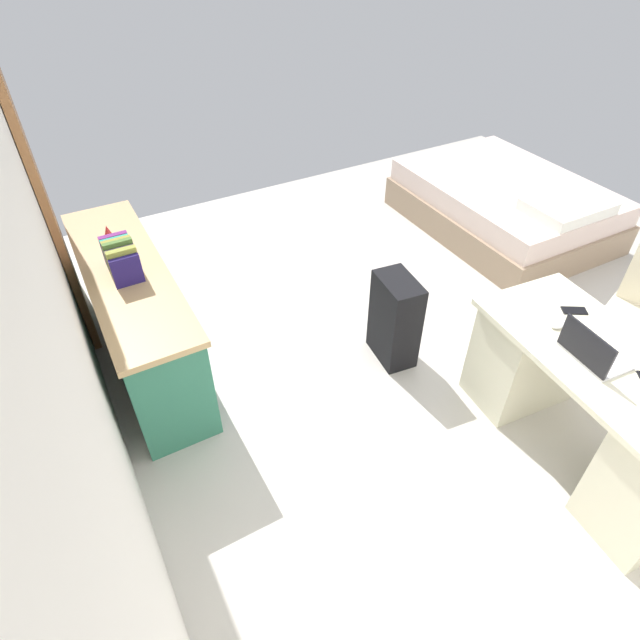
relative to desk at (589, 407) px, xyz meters
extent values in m
plane|color=beige|center=(1.10, -0.09, -0.38)|extent=(5.91, 5.91, 0.00)
cube|color=silver|center=(1.10, 2.36, 0.97)|extent=(4.32, 0.10, 2.70)
cube|color=#936038|center=(2.71, 2.28, 0.64)|extent=(0.88, 0.05, 2.04)
cube|color=beige|center=(0.00, 0.00, 0.33)|extent=(1.50, 0.79, 0.04)
cube|color=beige|center=(0.49, -0.05, -0.03)|extent=(0.45, 0.63, 0.69)
cylinder|color=black|center=(0.25, -0.74, -0.36)|extent=(0.52, 0.52, 0.04)
cylinder|color=black|center=(0.25, -0.74, -0.17)|extent=(0.06, 0.06, 0.42)
cube|color=beige|center=(0.25, -0.74, 0.08)|extent=(0.58, 0.58, 0.08)
cube|color=#2D7056|center=(2.00, 1.98, -0.02)|extent=(1.76, 0.44, 0.73)
cube|color=tan|center=(2.00, 1.98, 0.37)|extent=(1.80, 0.48, 0.04)
cube|color=#275F49|center=(1.61, 1.76, -0.18)|extent=(0.67, 0.01, 0.26)
cube|color=#275F49|center=(2.40, 1.76, -0.18)|extent=(0.67, 0.01, 0.26)
cube|color=gray|center=(2.16, -1.51, -0.24)|extent=(1.92, 1.43, 0.28)
cube|color=beige|center=(2.16, -1.51, 0.00)|extent=(1.86, 1.37, 0.20)
cube|color=white|center=(1.49, -1.50, 0.15)|extent=(0.49, 0.69, 0.10)
cube|color=black|center=(1.19, 0.46, -0.06)|extent=(0.38, 0.26, 0.65)
cube|color=#B7B7BC|center=(0.07, 0.04, 0.36)|extent=(0.33, 0.25, 0.02)
cube|color=black|center=(0.08, 0.15, 0.46)|extent=(0.31, 0.04, 0.19)
ellipsoid|color=white|center=(0.33, 0.02, 0.36)|extent=(0.07, 0.11, 0.03)
cube|color=black|center=(0.38, -0.17, 0.35)|extent=(0.13, 0.15, 0.01)
cube|color=navy|center=(1.81, 1.98, 0.48)|extent=(0.03, 0.17, 0.19)
cube|color=olive|center=(1.85, 1.98, 0.50)|extent=(0.04, 0.17, 0.22)
cube|color=slate|center=(1.89, 1.98, 0.49)|extent=(0.04, 0.17, 0.20)
cube|color=#4A6F30|center=(1.93, 1.98, 0.51)|extent=(0.03, 0.17, 0.23)
cube|color=olive|center=(1.97, 1.98, 0.50)|extent=(0.04, 0.17, 0.22)
cube|color=#4A2871|center=(2.01, 1.98, 0.49)|extent=(0.03, 0.17, 0.20)
cube|color=teal|center=(2.05, 1.98, 0.48)|extent=(0.04, 0.17, 0.19)
cube|color=#6E2471|center=(2.09, 1.98, 0.49)|extent=(0.04, 0.17, 0.19)
cone|color=red|center=(2.38, 1.98, 0.44)|extent=(0.08, 0.08, 0.11)
camera|label=1|loc=(-0.91, 2.21, 2.22)|focal=29.06mm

